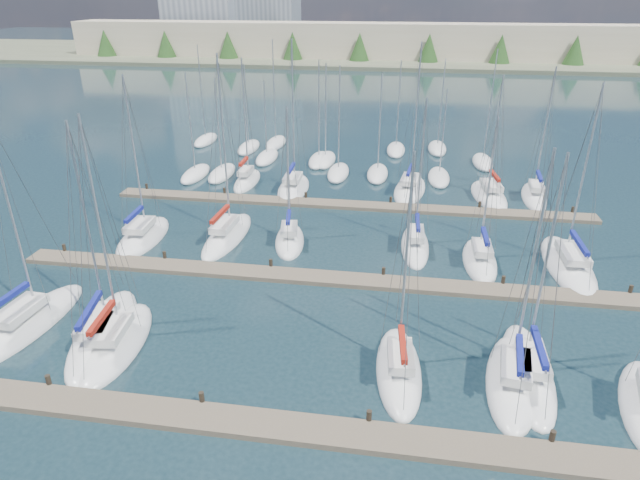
# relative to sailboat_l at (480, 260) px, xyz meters

# --- Properties ---
(ground) EXTENTS (400.00, 400.00, 0.00)m
(ground) POSITION_rel_sailboat_l_xyz_m (-10.89, 39.60, -0.18)
(ground) COLOR #1D323A
(ground) RESTS_ON ground
(dock_near) EXTENTS (44.00, 1.93, 1.10)m
(dock_near) POSITION_rel_sailboat_l_xyz_m (-10.89, -18.39, -0.03)
(dock_near) COLOR #6B5E4C
(dock_near) RESTS_ON ground
(dock_mid) EXTENTS (44.00, 1.93, 1.10)m
(dock_mid) POSITION_rel_sailboat_l_xyz_m (-10.89, -4.39, -0.03)
(dock_mid) COLOR #6B5E4C
(dock_mid) RESTS_ON ground
(dock_far) EXTENTS (44.00, 1.93, 1.10)m
(dock_far) POSITION_rel_sailboat_l_xyz_m (-10.89, 9.61, -0.03)
(dock_far) COLOR #6B5E4C
(dock_far) RESTS_ON ground
(sailboat_l) EXTENTS (2.43, 7.30, 11.29)m
(sailboat_l) POSITION_rel_sailboat_l_xyz_m (0.00, 0.00, 0.00)
(sailboat_l) COLOR white
(sailboat_l) RESTS_ON ground
(sailboat_n) EXTENTS (2.30, 7.18, 13.09)m
(sailboat_n) POSITION_rel_sailboat_l_xyz_m (-21.87, 14.76, 0.02)
(sailboat_n) COLOR white
(sailboat_n) RESTS_ON ground
(sailboat_h) EXTENTS (3.56, 8.19, 13.47)m
(sailboat_h) POSITION_rel_sailboat_l_xyz_m (-26.32, 0.08, -0.00)
(sailboat_h) COLOR white
(sailboat_h) RESTS_ON ground
(sailboat_q) EXTENTS (3.80, 8.59, 12.08)m
(sailboat_q) POSITION_rel_sailboat_l_xyz_m (2.42, 14.19, -0.01)
(sailboat_q) COLOR white
(sailboat_q) RESTS_ON ground
(sailboat_c) EXTENTS (4.01, 8.49, 13.63)m
(sailboat_c) POSITION_rel_sailboat_l_xyz_m (-21.43, -13.55, -0.00)
(sailboat_c) COLOR white
(sailboat_c) RESTS_ON ground
(sailboat_p) EXTENTS (4.02, 9.07, 14.72)m
(sailboat_p) POSITION_rel_sailboat_l_xyz_m (-5.14, 14.78, 0.00)
(sailboat_p) COLOR white
(sailboat_p) RESTS_ON ground
(sailboat_k) EXTENTS (2.28, 7.86, 12.09)m
(sailboat_k) POSITION_rel_sailboat_l_xyz_m (-4.69, 1.83, 0.01)
(sailboat_k) COLOR white
(sailboat_k) RESTS_ON ground
(sailboat_f) EXTENTS (2.70, 8.74, 12.45)m
(sailboat_f) POSITION_rel_sailboat_l_xyz_m (1.05, -12.61, 0.00)
(sailboat_f) COLOR white
(sailboat_f) RESTS_ON ground
(sailboat_a) EXTENTS (3.46, 9.54, 13.27)m
(sailboat_a) POSITION_rel_sailboat_l_xyz_m (-27.52, -12.55, -0.00)
(sailboat_a) COLOR white
(sailboat_a) RESTS_ON ground
(sailboat_m) EXTENTS (3.09, 9.95, 13.60)m
(sailboat_m) POSITION_rel_sailboat_l_xyz_m (6.23, 0.24, -0.01)
(sailboat_m) COLOR white
(sailboat_m) RESTS_ON ground
(sailboat_j) EXTENTS (3.31, 6.78, 11.28)m
(sailboat_j) POSITION_rel_sailboat_l_xyz_m (-14.51, 1.17, 0.01)
(sailboat_j) COLOR white
(sailboat_j) RESTS_ON ground
(sailboat_o) EXTENTS (3.13, 8.09, 14.95)m
(sailboat_o) POSITION_rel_sailboat_l_xyz_m (-16.67, 13.42, 0.01)
(sailboat_o) COLOR white
(sailboat_o) RESTS_ON ground
(sailboat_b) EXTENTS (4.99, 10.02, 13.08)m
(sailboat_b) POSITION_rel_sailboat_l_xyz_m (-22.61, -12.83, -0.01)
(sailboat_b) COLOR white
(sailboat_b) RESTS_ON ground
(sailboat_i) EXTENTS (2.99, 9.30, 14.88)m
(sailboat_i) POSITION_rel_sailboat_l_xyz_m (-19.68, 1.32, 0.01)
(sailboat_i) COLOR white
(sailboat_i) RESTS_ON ground
(sailboat_r) EXTENTS (3.00, 7.93, 12.84)m
(sailboat_r) POSITION_rel_sailboat_l_xyz_m (6.70, 14.56, 0.01)
(sailboat_r) COLOR white
(sailboat_r) RESTS_ON ground
(sailboat_e) EXTENTS (3.77, 8.33, 12.86)m
(sailboat_e) POSITION_rel_sailboat_l_xyz_m (0.13, -13.46, 0.00)
(sailboat_e) COLOR white
(sailboat_e) RESTS_ON ground
(sailboat_d) EXTENTS (2.90, 7.68, 12.50)m
(sailboat_d) POSITION_rel_sailboat_l_xyz_m (-5.61, -13.53, 0.01)
(sailboat_d) COLOR white
(sailboat_d) RESTS_ON ground
(distant_boats) EXTENTS (36.93, 20.75, 13.30)m
(distant_boats) POSITION_rel_sailboat_l_xyz_m (-15.24, 23.36, 0.11)
(distant_boats) COLOR #9EA0A5
(distant_boats) RESTS_ON ground
(shoreline) EXTENTS (400.00, 60.00, 38.00)m
(shoreline) POSITION_rel_sailboat_l_xyz_m (-24.18, 129.37, 7.26)
(shoreline) COLOR #666B51
(shoreline) RESTS_ON ground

